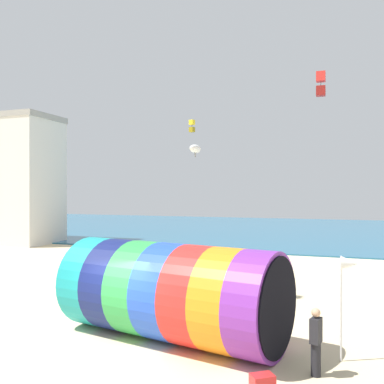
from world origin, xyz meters
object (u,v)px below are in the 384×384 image
at_px(kite_red_box, 321,84).
at_px(kite_yellow_box, 192,126).
at_px(beach_flag, 349,268).
at_px(kite_white_parafoil, 195,149).
at_px(cooler_box, 262,383).
at_px(giant_inflatable_tube, 171,291).
at_px(kite_handler, 316,341).

distance_m(kite_red_box, kite_yellow_box, 8.57).
distance_m(kite_red_box, beach_flag, 16.58).
bearing_deg(kite_yellow_box, kite_white_parafoil, -69.76).
distance_m(kite_yellow_box, cooler_box, 20.91).
bearing_deg(kite_red_box, giant_inflatable_tube, -104.88).
height_order(kite_white_parafoil, cooler_box, kite_white_parafoil).
bearing_deg(kite_red_box, cooler_box, -91.88).
distance_m(giant_inflatable_tube, cooler_box, 4.23).
height_order(giant_inflatable_tube, beach_flag, giant_inflatable_tube).
height_order(kite_handler, kite_white_parafoil, kite_white_parafoil).
bearing_deg(kite_yellow_box, beach_flag, -57.20).
height_order(beach_flag, cooler_box, beach_flag).
relative_size(kite_red_box, cooler_box, 2.89).
relative_size(kite_yellow_box, cooler_box, 1.68).
xyz_separation_m(giant_inflatable_tube, kite_white_parafoil, (-1.34, 6.21, 4.99)).
xyz_separation_m(kite_handler, kite_white_parafoil, (-5.67, 7.45, 5.61)).
height_order(kite_white_parafoil, beach_flag, kite_white_parafoil).
distance_m(kite_white_parafoil, cooler_box, 11.61).
xyz_separation_m(giant_inflatable_tube, beach_flag, (5.10, -0.07, 1.03)).
bearing_deg(kite_handler, giant_inflatable_tube, 164.02).
bearing_deg(kite_yellow_box, kite_handler, -61.21).
bearing_deg(cooler_box, kite_yellow_box, 114.14).
bearing_deg(cooler_box, giant_inflatable_tube, 143.01).
bearing_deg(kite_handler, kite_white_parafoil, 127.27).
bearing_deg(kite_white_parafoil, giant_inflatable_tube, -77.82).
relative_size(giant_inflatable_tube, beach_flag, 2.63).
bearing_deg(giant_inflatable_tube, beach_flag, -0.74).
bearing_deg(cooler_box, beach_flag, 51.42).
relative_size(giant_inflatable_tube, cooler_box, 14.21).
distance_m(giant_inflatable_tube, beach_flag, 5.21).
relative_size(kite_red_box, kite_yellow_box, 1.73).
xyz_separation_m(kite_handler, kite_yellow_box, (-8.88, 16.15, 8.06)).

